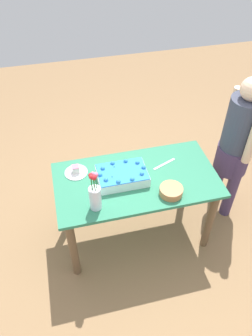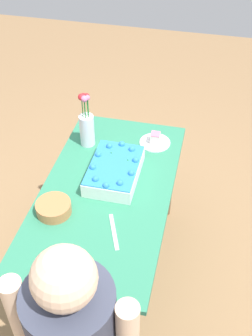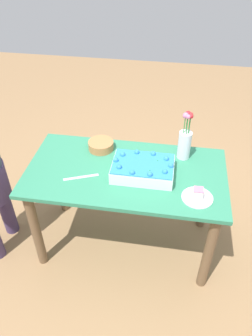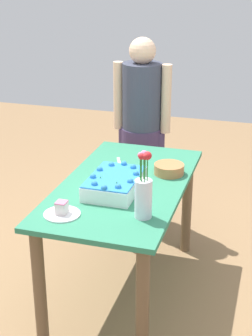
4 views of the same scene
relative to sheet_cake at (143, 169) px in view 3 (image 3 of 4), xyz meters
name	(u,v)px [view 3 (image 3 of 4)]	position (x,y,z in m)	size (l,w,h in m)	color
ground_plane	(126,241)	(0.12, -0.02, -0.82)	(8.00, 8.00, 0.00)	#906D49
dining_table	(126,186)	(0.12, -0.02, -0.19)	(1.38, 0.73, 0.77)	#307E5B
sheet_cake	(143,169)	(0.00, 0.00, 0.00)	(0.41, 0.28, 0.12)	white
serving_plate_with_slice	(198,196)	(-0.36, 0.17, -0.03)	(0.20, 0.20, 0.08)	white
cake_knife	(81,177)	(0.40, 0.10, -0.05)	(0.24, 0.02, 0.00)	silver
flower_vase	(185,141)	(-0.26, -0.24, 0.09)	(0.09, 0.09, 0.37)	white
fruit_bowl	(101,145)	(0.34, -0.25, -0.02)	(0.19, 0.19, 0.06)	#BB7444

